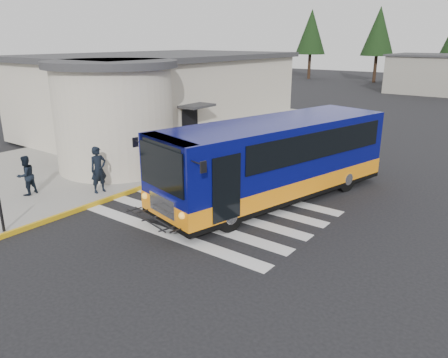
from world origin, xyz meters
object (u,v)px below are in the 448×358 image
Objects in this scene: pedestrian_a at (98,170)px; bollard at (1,215)px; transit_bus at (274,163)px; pedestrian_b at (26,176)px.

bollard is (0.59, -4.12, -0.35)m from pedestrian_a.
transit_bus is 9.87× the size of bollard.
pedestrian_a is 1.64× the size of bollard.
bollard is at bearing -162.76° from pedestrian_a.
bollard is (-4.95, -7.90, -0.73)m from transit_bus.
pedestrian_a is at bearing 98.17° from bollard.
bollard is (2.55, -2.27, -0.21)m from pedestrian_b.
transit_bus is at bearing 57.94° from bollard.
pedestrian_a reaches higher than bollard.
pedestrian_a is at bearing -132.01° from transit_bus.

